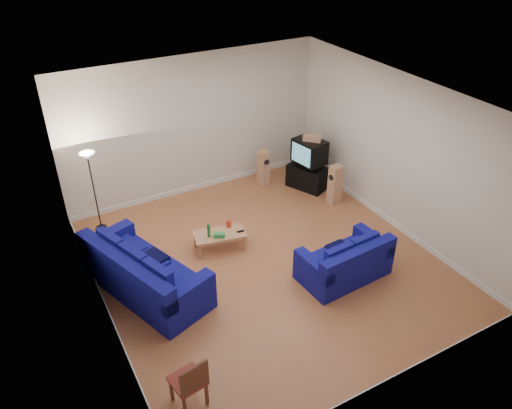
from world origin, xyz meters
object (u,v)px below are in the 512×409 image
coffee_table (219,236)px  tv_stand (307,177)px  sofa_three_seat (143,276)px  television (309,151)px  sofa_loveseat (346,264)px

coffee_table → tv_stand: tv_stand is taller
coffee_table → sofa_three_seat: bearing=-163.3°
sofa_three_seat → coffee_table: size_ratio=2.46×
tv_stand → television: bearing=74.7°
sofa_loveseat → tv_stand: sofa_loveseat is taller
sofa_loveseat → coffee_table: 2.49m
sofa_three_seat → tv_stand: size_ratio=2.92×
sofa_three_seat → tv_stand: bearing=91.2°
sofa_loveseat → television: television is taller
sofa_three_seat → sofa_loveseat: sofa_three_seat is taller
sofa_three_seat → sofa_loveseat: size_ratio=1.58×
sofa_loveseat → coffee_table: bearing=127.1°
sofa_three_seat → coffee_table: (1.70, 0.51, -0.04)m
tv_stand → sofa_loveseat: bearing=-46.1°
sofa_three_seat → tv_stand: (4.58, 1.71, -0.07)m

